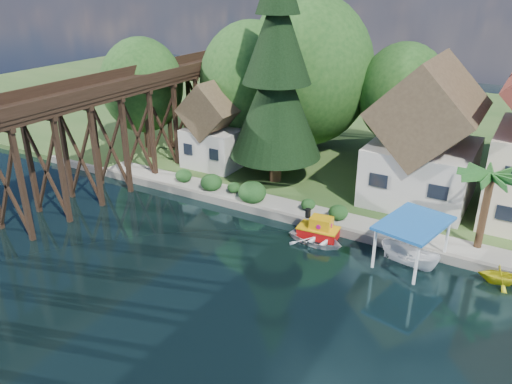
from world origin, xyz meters
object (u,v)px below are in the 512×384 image
house_left (425,142)px  shed (217,129)px  palm_tree (491,179)px  tugboat (319,229)px  boat_white_a (317,238)px  boat_yellow (501,274)px  conifer (277,75)px  trestle_bridge (97,131)px  boat_canopy (411,247)px

house_left → shed: bearing=-175.2°
shed → palm_tree: 23.76m
shed → tugboat: 15.77m
boat_white_a → shed: bearing=66.7°
boat_yellow → tugboat: bearing=76.6°
conifer → shed: bearing=172.5°
tugboat → boat_white_a: bearing=-76.1°
palm_tree → shed: bearing=169.2°
shed → boat_yellow: size_ratio=3.20×
house_left → tugboat: house_left is taller
trestle_bridge → house_left: (23.00, 10.83, -0.21)m
trestle_bridge → boat_white_a: bearing=3.1°
trestle_bridge → boat_yellow: bearing=3.9°
tugboat → boat_canopy: 6.43m
shed → boat_white_a: shed is taller
trestle_bridge → tugboat: bearing=5.7°
house_left → boat_yellow: size_ratio=4.50×
conifer → tugboat: (6.97, -6.61, -8.88)m
tugboat → boat_yellow: 11.48m
conifer → boat_canopy: conifer is taller
trestle_bridge → palm_tree: (28.30, 4.90, -0.05)m
house_left → palm_tree: 7.95m
palm_tree → tugboat: size_ratio=1.89×
house_left → shed: size_ratio=1.40×
palm_tree → boat_yellow: palm_tree is taller
house_left → shed: house_left is taller
shed → palm_tree: (23.30, -4.43, 1.47)m
boat_yellow → house_left: bearing=24.2°
boat_canopy → tugboat: bearing=174.5°
palm_tree → boat_canopy: size_ratio=1.02×
trestle_bridge → conifer: 14.90m
shed → conifer: conifer is taller
trestle_bridge → conifer: conifer is taller
house_left → palm_tree: bearing=-48.2°
shed → conifer: bearing=-7.5°
trestle_bridge → tugboat: size_ratio=15.22×
shed → boat_canopy: size_ratio=1.46×
boat_white_a → palm_tree: bearing=-59.9°
house_left → tugboat: 11.01m
house_left → boat_yellow: 12.10m
conifer → boat_white_a: conifer is taller
trestle_bridge → boat_canopy: bearing=2.9°
shed → boat_white_a: size_ratio=2.04×
trestle_bridge → palm_tree: 28.72m
house_left → conifer: 12.48m
boat_white_a → boat_canopy: 6.22m
trestle_bridge → shed: 10.69m
boat_yellow → boat_white_a: bearing=80.9°
house_left → boat_yellow: bearing=-51.5°
shed → conifer: 8.69m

